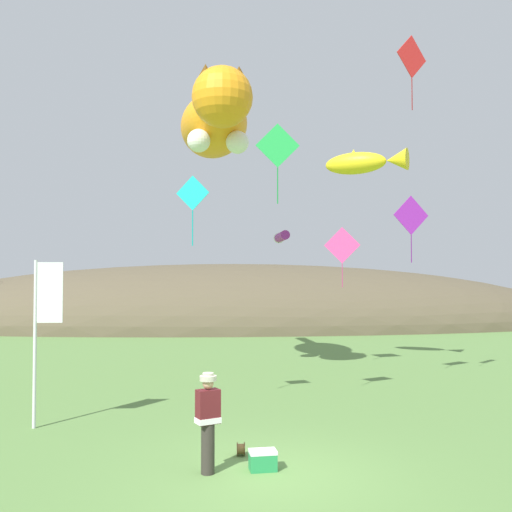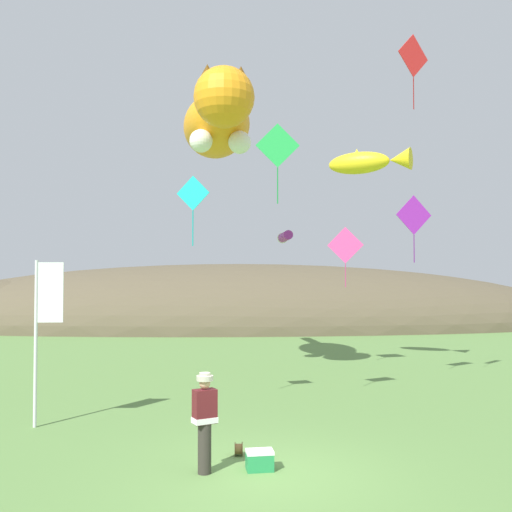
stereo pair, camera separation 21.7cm
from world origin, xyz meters
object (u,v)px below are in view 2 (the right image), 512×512
Objects in this scene: festival_banner_pole at (43,318)px; kite_diamond_red at (413,56)px; picnic_cooler at (260,460)px; kite_giant_cat at (218,123)px; kite_fish_windsock at (368,162)px; kite_diamond_teal at (193,194)px; kite_diamond_violet at (414,216)px; kite_diamond_pink at (345,246)px; kite_diamond_green at (278,146)px; kite_spool at (239,449)px; kite_tube_streamer at (285,237)px; festival_attendant at (205,419)px.

kite_diamond_red reaches higher than festival_banner_pole.
kite_diamond_red is at bearing 47.96° from picnic_cooler.
festival_banner_pole reaches higher than picnic_cooler.
kite_giant_cat reaches higher than festival_banner_pole.
kite_fish_windsock is (9.45, 7.33, 5.19)m from festival_banner_pole.
kite_diamond_teal is 7.79m from kite_diamond_violet.
kite_diamond_pink is at bearing 97.46° from kite_diamond_red.
picnic_cooler is 6.93m from kite_diamond_teal.
kite_fish_windsock is 7.97m from kite_diamond_green.
kite_fish_windsock is 1.42× the size of kite_diamond_violet.
kite_fish_windsock is (4.94, 9.61, 7.59)m from kite_spool.
kite_diamond_pink reaches higher than festival_banner_pole.
kite_fish_windsock reaches higher than kite_diamond_pink.
picnic_cooler is 6.26m from festival_banner_pole.
kite_tube_streamer is at bearing 82.27° from picnic_cooler.
festival_attendant is 12.40m from kite_giant_cat.
kite_giant_cat is at bearing 165.20° from kite_diamond_violet.
kite_diamond_pink is at bearing 67.36° from kite_spool.
kite_diamond_teal is at bearing -111.33° from kite_tube_streamer.
festival_banner_pole is at bearing -138.54° from kite_diamond_pink.
kite_fish_windsock reaches higher than kite_diamond_green.
kite_diamond_violet is at bearing -49.24° from kite_tube_streamer.
kite_tube_streamer is 2.55m from kite_diamond_pink.
festival_banner_pole is 13.04m from kite_fish_windsock.
festival_banner_pole is (-4.52, 2.28, 2.40)m from kite_spool.
festival_banner_pole is 6.94m from kite_diamond_green.
kite_diamond_red is at bearing 11.38° from festival_banner_pole.
kite_fish_windsock is 1.61× the size of kite_tube_streamer.
kite_diamond_red is at bearing 43.00° from festival_attendant.
kite_fish_windsock reaches higher than festival_attendant.
kite_diamond_teal reaches higher than kite_tube_streamer.
kite_diamond_green is at bearing -119.85° from kite_fish_windsock.
picnic_cooler is at bearing 6.93° from festival_attendant.
picnic_cooler is 12.27m from kite_diamond_pink.
kite_spool is 0.03× the size of kite_giant_cat.
festival_attendant is at bearing -173.07° from picnic_cooler.
kite_diamond_teal is at bearing -152.07° from kite_diamond_violet.
festival_banner_pole is 1.77× the size of kite_diamond_violet.
festival_attendant is 0.81× the size of kite_diamond_violet.
kite_giant_cat is at bearing 89.95° from festival_attendant.
festival_attendant is 0.78× the size of kite_diamond_pink.
kite_giant_cat reaches higher than picnic_cooler.
kite_diamond_green is (-1.01, -8.51, 1.66)m from kite_tube_streamer.
picnic_cooler is at bearing -113.60° from kite_fish_windsock.
kite_diamond_teal is at bearing -95.43° from kite_giant_cat.
kite_spool is at bearing -109.95° from kite_diamond_green.
kite_tube_streamer is at bearing 68.67° from kite_diamond_teal.
kite_spool is 0.12× the size of kite_diamond_violet.
picnic_cooler is 13.16m from kite_tube_streamer.
kite_spool is 0.07× the size of festival_banner_pole.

